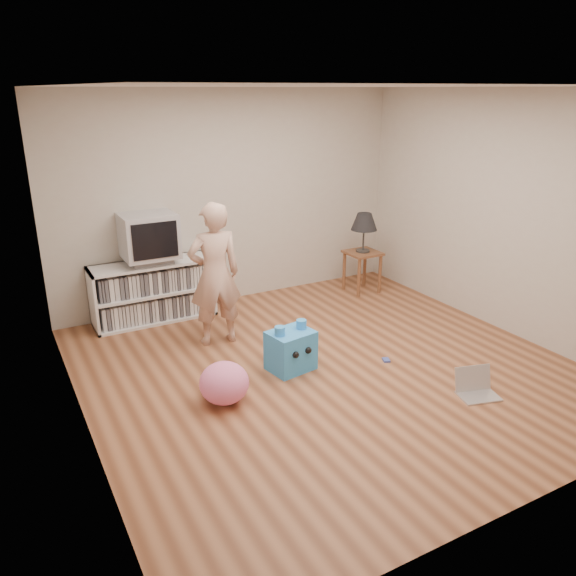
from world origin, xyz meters
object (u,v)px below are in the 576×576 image
(crt_tv, at_px, (149,236))
(plush_pink, at_px, (224,383))
(table_lamp, at_px, (364,223))
(laptop, at_px, (476,387))
(person, at_px, (215,275))
(media_unit, at_px, (153,291))
(dvd_deck, at_px, (151,260))
(side_table, at_px, (362,261))
(plush_blue, at_px, (291,350))

(crt_tv, height_order, plush_pink, crt_tv)
(table_lamp, bearing_deg, laptop, -104.54)
(crt_tv, relative_size, table_lamp, 1.17)
(person, xyz_separation_m, laptop, (1.61, -2.14, -0.70))
(plush_pink, bearing_deg, media_unit, 89.94)
(dvd_deck, relative_size, plush_pink, 1.04)
(media_unit, xyz_separation_m, side_table, (2.72, -0.39, 0.07))
(laptop, bearing_deg, person, 142.50)
(dvd_deck, bearing_deg, laptop, -56.79)
(table_lamp, relative_size, laptop, 1.27)
(crt_tv, relative_size, plush_pink, 1.39)
(crt_tv, bearing_deg, media_unit, 90.00)
(dvd_deck, bearing_deg, person, -66.41)
(media_unit, height_order, plush_blue, media_unit)
(laptop, distance_m, plush_pink, 2.24)
(plush_blue, bearing_deg, dvd_deck, 103.71)
(laptop, bearing_deg, plush_blue, 150.79)
(crt_tv, xyz_separation_m, plush_blue, (0.80, -1.87, -0.82))
(media_unit, height_order, side_table, media_unit)
(dvd_deck, distance_m, plush_pink, 2.20)
(dvd_deck, height_order, side_table, dvd_deck)
(crt_tv, distance_m, table_lamp, 2.74)
(crt_tv, relative_size, person, 0.39)
(table_lamp, height_order, plush_pink, table_lamp)
(person, height_order, laptop, person)
(table_lamp, distance_m, person, 2.38)
(crt_tv, height_order, table_lamp, crt_tv)
(media_unit, xyz_separation_m, dvd_deck, (0.00, -0.02, 0.39))
(media_unit, distance_m, crt_tv, 0.67)
(side_table, height_order, person, person)
(dvd_deck, xyz_separation_m, plush_pink, (-0.00, -2.13, -0.55))
(dvd_deck, height_order, plush_blue, dvd_deck)
(crt_tv, height_order, person, person)
(media_unit, xyz_separation_m, table_lamp, (2.72, -0.39, 0.59))
(dvd_deck, relative_size, side_table, 0.82)
(person, bearing_deg, side_table, -160.65)
(laptop, relative_size, plush_pink, 0.94)
(media_unit, relative_size, crt_tv, 2.33)
(dvd_deck, height_order, table_lamp, table_lamp)
(table_lamp, xyz_separation_m, plush_pink, (-2.72, -1.76, -0.76))
(person, relative_size, laptop, 3.76)
(crt_tv, xyz_separation_m, side_table, (2.72, -0.37, -0.60))
(crt_tv, height_order, plush_blue, crt_tv)
(person, bearing_deg, dvd_deck, -60.94)
(laptop, xyz_separation_m, plush_blue, (-1.22, 1.21, 0.14))
(crt_tv, xyz_separation_m, laptop, (2.02, -3.08, -0.96))
(table_lamp, height_order, laptop, table_lamp)
(media_unit, height_order, person, person)
(person, height_order, plush_blue, person)
(dvd_deck, bearing_deg, side_table, -7.75)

